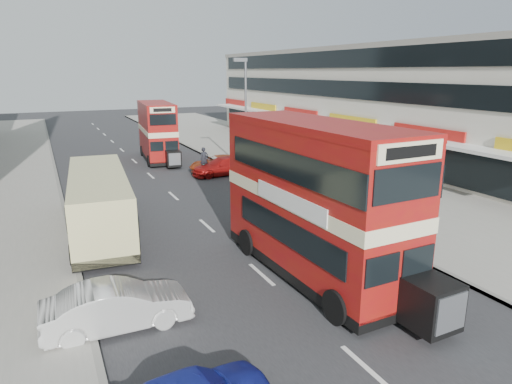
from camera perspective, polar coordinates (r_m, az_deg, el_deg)
ground at (r=15.38m, az=4.08°, el=-13.22°), size 160.00×160.00×0.00m
road_surface at (r=33.25m, az=-13.13°, el=2.02°), size 12.00×90.00×0.01m
pavement_right at (r=37.57m, az=5.02°, el=3.94°), size 12.00×90.00×0.15m
kerb_left at (r=32.55m, az=-23.65°, el=0.98°), size 0.20×90.00×0.16m
kerb_right at (r=34.99m, az=-3.35°, el=3.14°), size 0.20×90.00×0.16m
commercial_row at (r=43.11m, az=13.11°, el=11.23°), size 9.90×46.20×9.30m
street_lamp at (r=32.67m, az=-1.43°, el=10.67°), size 1.00×0.20×8.12m
bus_main at (r=16.12m, az=7.49°, el=-0.98°), size 2.99×9.88×5.42m
bus_second at (r=38.73m, az=-12.32°, el=7.50°), size 3.02×8.53×4.60m
coach at (r=21.98m, az=-19.13°, el=-0.99°), size 3.27×9.87×2.57m
car_left_front at (r=14.05m, az=-17.07°, el=-13.60°), size 4.22×1.53×1.38m
car_right_a at (r=32.56m, az=-4.27°, el=3.25°), size 4.52×2.02×1.29m
car_right_b at (r=33.69m, az=-4.77°, el=3.57°), size 4.58×2.58×1.21m
pedestrian_near at (r=29.48m, az=5.04°, el=2.74°), size 0.77×0.69×1.75m
cyclist at (r=32.72m, az=-6.52°, el=3.30°), size 0.66×1.70×2.00m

